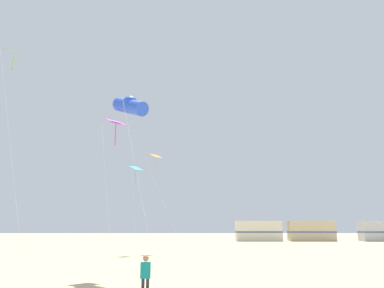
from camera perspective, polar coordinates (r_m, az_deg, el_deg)
name	(u,v)px	position (r m, az deg, el deg)	size (l,w,h in m)	color
kite_flyer_standing	(145,272)	(13.09, -7.30, -19.27)	(0.36, 0.53, 1.16)	#147F84
kite_diamond_magenta	(115,127)	(18.67, -11.91, 2.63)	(1.28, 1.28, 7.44)	silver
kite_diamond_lime	(13,60)	(23.87, -26.20, 11.67)	(2.36, 2.36, 12.25)	silver
kite_diamond_cyan	(136,171)	(30.32, -8.76, -4.20)	(1.22, 1.22, 6.96)	silver
kite_tube_blue	(130,106)	(18.14, -9.69, 5.93)	(2.53, 2.65, 8.57)	silver
kite_diamond_orange	(156,159)	(32.06, -5.62, -2.43)	(3.43, 3.13, 8.34)	silver
rv_van_cream	(258,231)	(54.22, 10.37, -13.27)	(6.45, 2.37, 2.80)	beige
rv_van_tan	(311,231)	(56.01, 18.17, -12.83)	(6.58, 2.76, 2.80)	#C6B28C
rv_van_silver	(383,231)	(59.42, 27.80, -11.98)	(6.52, 2.57, 2.80)	#B7BABF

